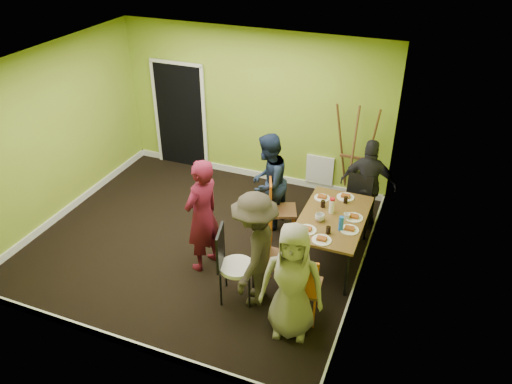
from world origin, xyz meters
TOP-DOWN VIEW (x-y plane):
  - ground at (0.00, 0.00)m, footprint 5.00×5.00m
  - room_walls at (-0.02, 0.04)m, footprint 5.04×4.54m
  - dining_table at (1.99, 0.30)m, footprint 0.90×1.50m
  - chair_left_far at (1.06, 0.58)m, footprint 0.54×0.54m
  - chair_left_near at (1.41, -0.60)m, footprint 0.46×0.46m
  - chair_back_end at (2.19, 1.26)m, footprint 0.43×0.50m
  - chair_front_end at (1.96, -1.03)m, footprint 0.46×0.47m
  - chair_bentwood at (0.97, -0.97)m, footprint 0.52×0.50m
  - easel at (1.92, 2.02)m, footprint 0.73×0.69m
  - plate_near_left at (1.72, 0.74)m, footprint 0.24×0.24m
  - plate_near_right at (1.74, -0.15)m, footprint 0.27×0.27m
  - plate_far_back at (2.04, 0.88)m, footprint 0.26×0.26m
  - plate_far_front at (1.99, -0.30)m, footprint 0.26×0.26m
  - plate_wall_back at (2.27, 0.38)m, footprint 0.26×0.26m
  - plate_wall_front at (2.28, 0.07)m, footprint 0.26×0.26m
  - thermos at (1.94, 0.40)m, footprint 0.08×0.08m
  - blue_bottle at (2.17, 0.03)m, footprint 0.07×0.07m
  - orange_bottle at (1.92, 0.56)m, footprint 0.04×0.04m
  - glass_mid at (1.79, 0.50)m, footprint 0.07×0.07m
  - glass_back at (2.07, 0.74)m, footprint 0.06×0.06m
  - glass_front at (2.03, -0.11)m, footprint 0.06×0.06m
  - cup_a at (1.84, 0.14)m, footprint 0.14×0.14m
  - cup_b at (2.18, 0.32)m, footprint 0.09×0.09m
  - person_standing at (0.33, -0.50)m, footprint 0.56×0.71m
  - person_left_far at (0.83, 0.78)m, footprint 0.65×0.82m
  - person_left_near at (1.27, -0.90)m, footprint 0.71×1.11m
  - person_back_end at (2.29, 1.39)m, footprint 0.90×0.40m
  - person_front_end at (1.89, -1.26)m, footprint 0.84×0.63m

SIDE VIEW (x-z plane):
  - ground at x=0.00m, z-range 0.00..0.00m
  - chair_left_far at x=1.06m, z-range 0.06..1.07m
  - chair_front_end at x=1.96m, z-range 0.06..1.10m
  - chair_bentwood at x=0.97m, z-range 0.06..1.13m
  - chair_left_near at x=1.41m, z-range 0.07..1.13m
  - chair_back_end at x=2.19m, z-range 0.20..1.17m
  - dining_table at x=1.99m, z-range 0.32..1.07m
  - plate_near_left at x=1.72m, z-range 0.75..0.76m
  - plate_near_right at x=1.74m, z-range 0.75..0.76m
  - plate_far_back at x=2.04m, z-range 0.75..0.76m
  - plate_far_front at x=1.99m, z-range 0.75..0.76m
  - plate_wall_back at x=2.27m, z-range 0.75..0.76m
  - plate_wall_front at x=2.28m, z-range 0.75..0.76m
  - person_back_end at x=2.29m, z-range 0.00..1.52m
  - person_front_end at x=1.89m, z-range 0.00..1.56m
  - orange_bottle at x=1.92m, z-range 0.75..0.83m
  - cup_b at x=2.18m, z-range 0.75..0.84m
  - glass_back at x=2.07m, z-range 0.75..0.85m
  - glass_mid at x=1.79m, z-range 0.75..0.85m
  - glass_front at x=2.03m, z-range 0.75..0.86m
  - cup_a at x=1.84m, z-range 0.75..0.86m
  - person_left_far at x=0.83m, z-range 0.00..1.61m
  - person_left_near at x=1.27m, z-range 0.00..1.63m
  - blue_bottle at x=2.17m, z-range 0.75..0.96m
  - thermos at x=1.94m, z-range 0.75..0.96m
  - person_standing at x=0.33m, z-range 0.00..1.72m
  - easel at x=1.92m, z-range -0.01..1.81m
  - room_walls at x=-0.02m, z-range -0.42..2.40m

